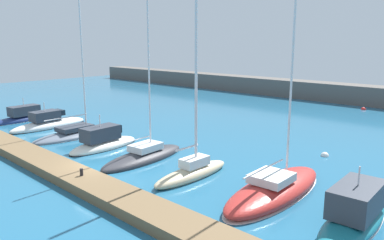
# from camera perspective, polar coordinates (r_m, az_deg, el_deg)

# --- Properties ---
(ground_plane) EXTENTS (124.08, 124.08, 0.00)m
(ground_plane) POSITION_cam_1_polar(r_m,az_deg,el_deg) (26.61, -14.15, -7.57)
(ground_plane) COLOR #236084
(dock_pier) EXTENTS (48.78, 2.31, 0.60)m
(dock_pier) POSITION_cam_1_polar(r_m,az_deg,el_deg) (25.61, -17.84, -7.84)
(dock_pier) COLOR brown
(dock_pier) RESTS_ON ground_plane
(breakwater_seawall) EXTENTS (111.67, 3.68, 2.65)m
(breakwater_seawall) POSITION_cam_1_polar(r_m,az_deg,el_deg) (58.78, 21.91, 3.77)
(breakwater_seawall) COLOR #5B5651
(breakwater_seawall) RESTS_ON ground_plane
(motorboat_navy_nearest) EXTENTS (2.50, 7.73, 2.92)m
(motorboat_navy_nearest) POSITION_cam_1_polar(r_m,az_deg,el_deg) (45.83, -23.92, 0.39)
(motorboat_navy_nearest) COLOR navy
(motorboat_navy_nearest) RESTS_ON ground_plane
(motorboat_white_second) EXTENTS (2.76, 8.31, 3.06)m
(motorboat_white_second) POSITION_cam_1_polar(r_m,az_deg,el_deg) (41.38, -20.77, -0.56)
(motorboat_white_second) COLOR white
(motorboat_white_second) RESTS_ON ground_plane
(sailboat_slate_third) EXTENTS (3.37, 9.70, 14.40)m
(sailboat_slate_third) POSITION_cam_1_polar(r_m,az_deg,el_deg) (37.02, -16.49, -1.94)
(sailboat_slate_third) COLOR slate
(sailboat_slate_third) RESTS_ON ground_plane
(motorboat_ivory_fourth) EXTENTS (2.70, 6.69, 3.25)m
(motorboat_ivory_fourth) POSITION_cam_1_polar(r_m,az_deg,el_deg) (32.15, -13.17, -3.34)
(motorboat_ivory_fourth) COLOR silver
(motorboat_ivory_fourth) RESTS_ON ground_plane
(sailboat_charcoal_fifth) EXTENTS (3.28, 8.10, 13.11)m
(sailboat_charcoal_fifth) POSITION_cam_1_polar(r_m,az_deg,el_deg) (28.59, -7.27, -5.46)
(sailboat_charcoal_fifth) COLOR #2D2D33
(sailboat_charcoal_fifth) RESTS_ON ground_plane
(sailboat_sand_sixth) EXTENTS (1.73, 6.55, 12.69)m
(sailboat_sand_sixth) POSITION_cam_1_polar(r_m,az_deg,el_deg) (24.69, 0.06, -7.40)
(sailboat_sand_sixth) COLOR beige
(sailboat_sand_sixth) RESTS_ON ground_plane
(sailboat_red_seventh) EXTENTS (3.42, 9.58, 16.38)m
(sailboat_red_seventh) POSITION_cam_1_polar(r_m,az_deg,el_deg) (22.51, 12.37, -10.05)
(sailboat_red_seventh) COLOR #B72D28
(sailboat_red_seventh) RESTS_ON ground_plane
(motorboat_teal_eighth) EXTENTS (2.57, 7.50, 3.18)m
(motorboat_teal_eighth) POSITION_cam_1_polar(r_m,az_deg,el_deg) (20.08, 23.32, -12.77)
(motorboat_teal_eighth) COLOR #19707F
(motorboat_teal_eighth) RESTS_ON ground_plane
(mooring_buoy_white) EXTENTS (0.62, 0.62, 0.62)m
(mooring_buoy_white) POSITION_cam_1_polar(r_m,az_deg,el_deg) (30.94, 19.35, -5.15)
(mooring_buoy_white) COLOR white
(mooring_buoy_white) RESTS_ON ground_plane
(mooring_buoy_red) EXTENTS (0.62, 0.62, 0.62)m
(mooring_buoy_red) POSITION_cam_1_polar(r_m,az_deg,el_deg) (53.57, 24.39, 1.43)
(mooring_buoy_red) COLOR red
(mooring_buoy_red) RESTS_ON ground_plane
(dock_bollard) EXTENTS (0.20, 0.20, 0.44)m
(dock_bollard) POSITION_cam_1_polar(r_m,az_deg,el_deg) (24.28, -16.30, -7.54)
(dock_bollard) COLOR black
(dock_bollard) RESTS_ON dock_pier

